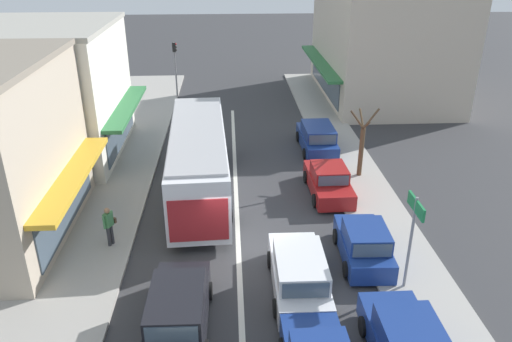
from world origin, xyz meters
TOP-DOWN VIEW (x-y plane):
  - ground_plane at (0.00, 0.00)m, footprint 140.00×140.00m
  - lane_centre_line at (0.00, 4.00)m, footprint 0.20×28.00m
  - sidewalk_left at (-6.80, 6.00)m, footprint 5.20×44.00m
  - kerb_right at (6.20, 6.00)m, footprint 2.80×44.00m
  - shopfront_mid_block at (-10.18, 10.57)m, footprint 8.66×8.85m
  - building_right_far at (11.48, 21.12)m, footprint 9.69×13.32m
  - city_bus at (-1.73, 5.34)m, footprint 3.09×10.96m
  - wagon_adjacent_lane_lead at (2.02, -2.42)m, footprint 1.97×4.52m
  - wagon_queue_gap_filler at (-1.94, -4.11)m, footprint 1.99×4.52m
  - parked_hatchback_kerb_second at (4.70, -0.72)m, footprint 1.92×3.76m
  - parked_sedan_kerb_third at (4.41, 4.80)m, footprint 1.95×4.23m
  - parked_wagon_kerb_rear at (4.78, 10.29)m, footprint 1.97×4.52m
  - traffic_light_downstreet at (-4.23, 21.59)m, footprint 0.33×0.24m
  - directional_road_sign at (5.72, -2.51)m, footprint 0.10×1.40m
  - street_tree_right at (6.36, 6.58)m, footprint 1.47×1.92m
  - pedestrian_with_handbag_near at (-5.01, 0.71)m, footprint 0.43×0.64m

SIDE VIEW (x-z plane):
  - ground_plane at x=0.00m, z-range 0.00..0.00m
  - lane_centre_line at x=0.00m, z-range 0.00..0.01m
  - kerb_right at x=6.20m, z-range 0.00..0.12m
  - sidewalk_left at x=-6.80m, z-range 0.00..0.14m
  - parked_sedan_kerb_third at x=4.41m, z-range -0.07..1.40m
  - parked_hatchback_kerb_second at x=4.70m, z-range -0.06..1.48m
  - wagon_adjacent_lane_lead at x=2.02m, z-range -0.04..1.53m
  - wagon_queue_gap_filler at x=-1.94m, z-range -0.04..1.53m
  - parked_wagon_kerb_rear at x=4.78m, z-range -0.04..1.53m
  - pedestrian_with_handbag_near at x=-5.01m, z-range 0.25..1.88m
  - street_tree_right at x=6.36m, z-range -0.11..3.57m
  - city_bus at x=-1.73m, z-range 0.27..3.49m
  - directional_road_sign at x=5.72m, z-range 0.88..4.48m
  - traffic_light_downstreet at x=-4.23m, z-range 0.75..4.95m
  - shopfront_mid_block at x=-10.18m, z-range 0.00..7.22m
  - building_right_far at x=11.48m, z-range -0.01..9.05m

